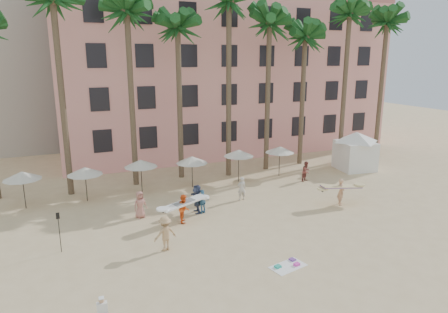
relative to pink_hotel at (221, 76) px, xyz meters
name	(u,v)px	position (x,y,z in m)	size (l,w,h in m)	color
ground	(285,253)	(-7.00, -26.00, -8.00)	(120.00, 120.00, 0.00)	#D1B789
pink_hotel	(221,76)	(0.00, 0.00, 0.00)	(35.00, 14.00, 16.00)	pink
palm_row	(198,20)	(-6.49, -11.00, 4.97)	(44.40, 5.40, 16.30)	brown
umbrella_row	(167,161)	(-10.00, -13.50, -5.67)	(22.50, 2.70, 2.73)	#332B23
cabana	(356,147)	(7.47, -14.28, -5.93)	(5.07, 5.07, 3.50)	white
beach_towel	(288,265)	(-7.54, -27.17, -7.97)	(1.98, 1.37, 0.14)	white
carrier_yellow	(341,190)	(0.35, -21.24, -6.95)	(3.03, 1.03, 1.89)	tan
carrier_white	(184,207)	(-10.66, -19.90, -7.04)	(3.22, 1.73, 1.79)	#F35519
beachgoers	(206,202)	(-9.01, -19.34, -7.09)	(15.32, 8.43, 1.92)	#4D8AB5
paddle	(59,227)	(-17.89, -21.23, -6.59)	(0.18, 0.04, 2.23)	black
seated_man	(103,312)	(-16.50, -27.96, -7.67)	(0.42, 0.73, 0.94)	#3F3F4C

